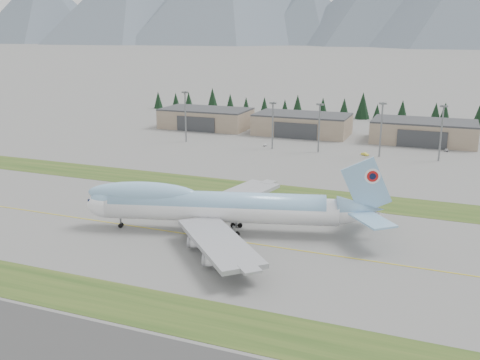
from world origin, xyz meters
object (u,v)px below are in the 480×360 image
at_px(hangar_center, 302,124).
at_px(service_vehicle_a, 265,146).
at_px(hangar_left, 206,118).
at_px(hangar_right, 424,132).
at_px(service_vehicle_c, 446,151).
at_px(boeing_747_freighter, 217,206).
at_px(service_vehicle_b, 365,155).

distance_m(hangar_center, service_vehicle_a, 36.30).
relative_size(hangar_left, hangar_right, 1.00).
distance_m(hangar_center, hangar_right, 60.00).
xyz_separation_m(hangar_left, service_vehicle_c, (126.01, -16.67, -5.39)).
bearing_deg(boeing_747_freighter, service_vehicle_b, 62.88).
bearing_deg(service_vehicle_a, hangar_left, 147.78).
bearing_deg(hangar_center, boeing_747_freighter, -84.01).
xyz_separation_m(hangar_left, hangar_center, (55.00, 0.00, 0.00)).
bearing_deg(service_vehicle_c, hangar_right, 119.36).
distance_m(service_vehicle_b, service_vehicle_c, 39.20).
xyz_separation_m(hangar_center, hangar_right, (60.00, 0.00, 0.00)).
bearing_deg(service_vehicle_b, hangar_center, 77.02).
distance_m(hangar_left, service_vehicle_b, 100.87).
relative_size(hangar_center, hangar_right, 1.00).
bearing_deg(hangar_center, service_vehicle_a, -103.68).
distance_m(boeing_747_freighter, service_vehicle_a, 112.87).
relative_size(boeing_747_freighter, service_vehicle_b, 22.19).
bearing_deg(boeing_747_freighter, hangar_center, 81.02).
height_order(hangar_right, service_vehicle_c, hangar_right).
bearing_deg(boeing_747_freighter, hangar_right, 57.87).
bearing_deg(boeing_747_freighter, service_vehicle_a, 87.18).
relative_size(hangar_right, service_vehicle_b, 13.03).
relative_size(service_vehicle_b, service_vehicle_c, 1.01).
xyz_separation_m(boeing_747_freighter, service_vehicle_b, (23.01, 106.86, -7.09)).
bearing_deg(service_vehicle_c, boeing_747_freighter, -117.59).
bearing_deg(service_vehicle_c, service_vehicle_a, -171.19).
xyz_separation_m(hangar_center, service_vehicle_a, (-8.49, -34.87, -5.39)).
relative_size(service_vehicle_a, service_vehicle_c, 0.85).
height_order(hangar_center, service_vehicle_c, hangar_center).
relative_size(boeing_747_freighter, hangar_center, 1.70).
bearing_deg(hangar_left, service_vehicle_b, -22.26).
bearing_deg(hangar_left, service_vehicle_c, -7.53).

